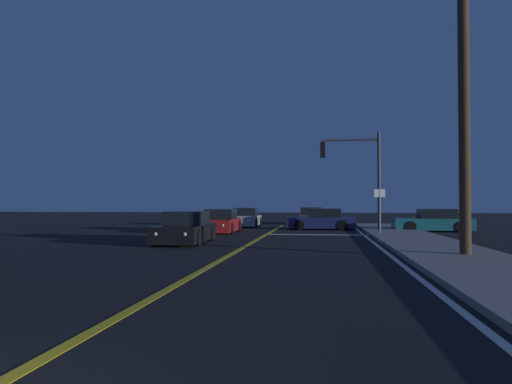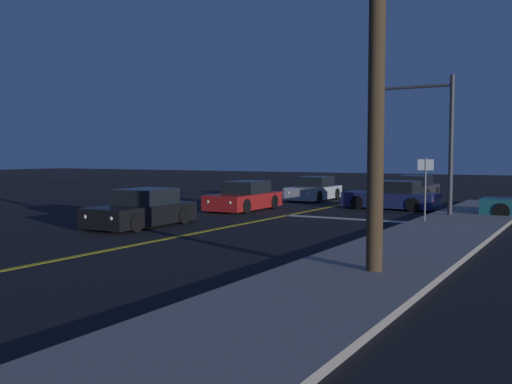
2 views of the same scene
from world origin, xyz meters
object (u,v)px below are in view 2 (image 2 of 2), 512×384
object	(u,v)px
car_side_waiting_silver	(314,190)
utility_pole_right	(377,5)
car_distant_tail_red	(244,198)
street_sign_corner	(425,180)
traffic_signal_near_right	(421,125)
car_following_oncoming_navy	(392,197)
car_mid_block_charcoal	(416,188)
car_parked_curb_black	(142,210)

from	to	relation	value
car_side_waiting_silver	utility_pole_right	bearing A→B (deg)	117.01
car_distant_tail_red	street_sign_corner	distance (m)	8.94
car_distant_tail_red	traffic_signal_near_right	distance (m)	8.54
traffic_signal_near_right	car_following_oncoming_navy	bearing A→B (deg)	-53.58
car_mid_block_charcoal	traffic_signal_near_right	xyz separation A→B (m)	(2.95, -10.55, 3.22)
car_distant_tail_red	car_parked_curb_black	bearing A→B (deg)	89.05
car_following_oncoming_navy	traffic_signal_near_right	size ratio (longest dim) A/B	0.77
car_distant_tail_red	utility_pole_right	xyz separation A→B (m)	(10.12, -11.40, 4.99)
street_sign_corner	car_side_waiting_silver	bearing A→B (deg)	134.01
car_mid_block_charcoal	utility_pole_right	world-z (taller)	utility_pole_right
car_side_waiting_silver	traffic_signal_near_right	bearing A→B (deg)	140.82
car_side_waiting_silver	street_sign_corner	xyz separation A→B (m)	(8.41, -8.71, 1.06)
car_following_oncoming_navy	car_distant_tail_red	bearing A→B (deg)	126.02
car_mid_block_charcoal	utility_pole_right	bearing A→B (deg)	-79.61
car_side_waiting_silver	utility_pole_right	xyz separation A→B (m)	(9.81, -18.44, 4.99)
car_following_oncoming_navy	car_parked_curb_black	bearing A→B (deg)	154.63
car_distant_tail_red	traffic_signal_near_right	bearing A→B (deg)	-173.24
car_following_oncoming_navy	traffic_signal_near_right	xyz separation A→B (m)	(2.04, -2.77, 3.22)
traffic_signal_near_right	utility_pole_right	size ratio (longest dim) A/B	0.53
car_parked_curb_black	car_mid_block_charcoal	size ratio (longest dim) A/B	0.98
utility_pole_right	street_sign_corner	size ratio (longest dim) A/B	4.42
traffic_signal_near_right	utility_pole_right	world-z (taller)	utility_pole_right
car_parked_curb_black	car_distant_tail_red	distance (m)	7.13
traffic_signal_near_right	street_sign_corner	size ratio (longest dim) A/B	2.35
car_side_waiting_silver	street_sign_corner	world-z (taller)	street_sign_corner
car_mid_block_charcoal	car_following_oncoming_navy	world-z (taller)	same
car_parked_curb_black	traffic_signal_near_right	world-z (taller)	traffic_signal_near_right
car_distant_tail_red	car_following_oncoming_navy	distance (m)	6.98
car_parked_curb_black	utility_pole_right	distance (m)	12.01
car_side_waiting_silver	car_following_oncoming_navy	xyz separation A→B (m)	(5.47, -3.14, -0.00)
traffic_signal_near_right	street_sign_corner	bearing A→B (deg)	107.75
car_side_waiting_silver	car_distant_tail_red	world-z (taller)	same
car_parked_curb_black	utility_pole_right	xyz separation A→B (m)	(10.06, -4.27, 4.99)
traffic_signal_near_right	street_sign_corner	distance (m)	3.65
car_distant_tail_red	car_mid_block_charcoal	bearing A→B (deg)	-114.12
car_side_waiting_silver	car_distant_tail_red	bearing A→B (deg)	86.45
car_distant_tail_red	utility_pole_right	bearing A→B (deg)	130.13
car_following_oncoming_navy	utility_pole_right	size ratio (longest dim) A/B	0.41
utility_pole_right	street_sign_corner	world-z (taller)	utility_pole_right
car_distant_tail_red	street_sign_corner	bearing A→B (deg)	167.71
street_sign_corner	car_distant_tail_red	bearing A→B (deg)	169.18
car_parked_curb_black	street_sign_corner	bearing A→B (deg)	-149.47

